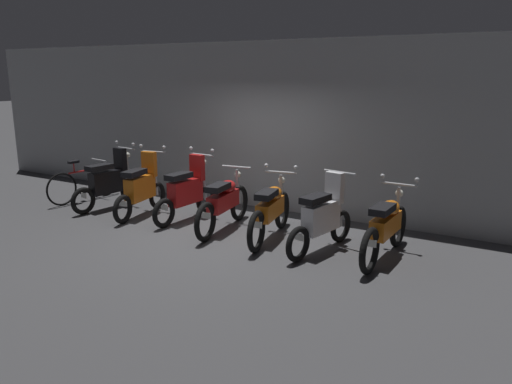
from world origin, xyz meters
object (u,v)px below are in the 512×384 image
object	(u,v)px
motorbike_slot_0	(109,182)
motorbike_slot_1	(141,188)
motorbike_slot_3	(224,202)
motorbike_slot_5	(322,218)
motorbike_slot_6	(386,226)
motorbike_slot_4	(271,210)
bicycle	(84,184)
motorbike_slot_2	(187,192)

from	to	relation	value
motorbike_slot_0	motorbike_slot_1	xyz separation A→B (m)	(0.92, -0.06, 0.00)
motorbike_slot_1	motorbike_slot_3	world-z (taller)	motorbike_slot_1
motorbike_slot_0	motorbike_slot_5	xyz separation A→B (m)	(4.66, -0.16, -0.00)
motorbike_slot_5	motorbike_slot_6	xyz separation A→B (m)	(0.93, 0.16, -0.03)
motorbike_slot_4	motorbike_slot_5	bearing A→B (deg)	-5.69
motorbike_slot_6	bicycle	size ratio (longest dim) A/B	1.14
motorbike_slot_2	motorbike_slot_6	size ratio (longest dim) A/B	0.86
motorbike_slot_0	motorbike_slot_6	bearing A→B (deg)	0.04
motorbike_slot_3	bicycle	world-z (taller)	motorbike_slot_3
motorbike_slot_0	motorbike_slot_1	distance (m)	0.92
motorbike_slot_3	motorbike_slot_5	xyz separation A→B (m)	(1.87, -0.12, 0.03)
motorbike_slot_0	motorbike_slot_1	world-z (taller)	same
motorbike_slot_2	motorbike_slot_4	distance (m)	1.87
motorbike_slot_4	motorbike_slot_2	bearing A→B (deg)	174.24
motorbike_slot_2	bicycle	bearing A→B (deg)	179.68
motorbike_slot_6	bicycle	distance (m)	6.49
motorbike_slot_2	motorbike_slot_0	bearing A→B (deg)	-176.19
motorbike_slot_6	motorbike_slot_0	bearing A→B (deg)	-179.96
motorbike_slot_0	motorbike_slot_1	bearing A→B (deg)	-3.91
motorbike_slot_1	motorbike_slot_3	distance (m)	1.87
motorbike_slot_2	bicycle	distance (m)	2.76
motorbike_slot_1	motorbike_slot_2	world-z (taller)	same
bicycle	motorbike_slot_4	bearing A→B (deg)	-2.51
motorbike_slot_2	motorbike_slot_3	world-z (taller)	motorbike_slot_2
motorbike_slot_3	motorbike_slot_5	bearing A→B (deg)	-3.62
motorbike_slot_3	motorbike_slot_4	world-z (taller)	motorbike_slot_4
motorbike_slot_3	motorbike_slot_6	distance (m)	2.80
motorbike_slot_3	motorbike_slot_4	distance (m)	0.93
bicycle	motorbike_slot_5	bearing A→B (deg)	-3.06
motorbike_slot_3	bicycle	bearing A→B (deg)	177.23
motorbike_slot_0	motorbike_slot_6	world-z (taller)	motorbike_slot_0
motorbike_slot_2	motorbike_slot_4	bearing A→B (deg)	-5.76
motorbike_slot_2	bicycle	size ratio (longest dim) A/B	0.98
motorbike_slot_3	motorbike_slot_6	size ratio (longest dim) A/B	1.00
motorbike_slot_3	motorbike_slot_4	size ratio (longest dim) A/B	1.00
motorbike_slot_4	motorbike_slot_6	distance (m)	1.87
motorbike_slot_4	motorbike_slot_1	bearing A→B (deg)	179.99
motorbike_slot_1	motorbike_slot_6	xyz separation A→B (m)	(4.67, 0.07, -0.04)
motorbike_slot_4	motorbike_slot_6	world-z (taller)	same
bicycle	motorbike_slot_3	bearing A→B (deg)	-2.77
motorbike_slot_0	motorbike_slot_2	world-z (taller)	same
motorbike_slot_5	motorbike_slot_2	bearing A→B (deg)	174.26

